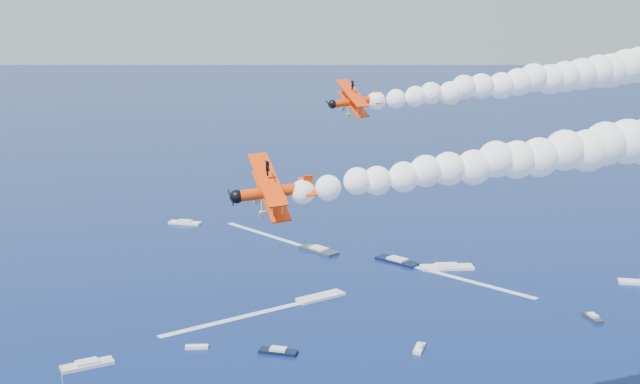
{
  "coord_description": "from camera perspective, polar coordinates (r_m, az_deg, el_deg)",
  "views": [
    {
      "loc": [
        2.58,
        -69.69,
        73.25
      ],
      "look_at": [
        3.53,
        23.19,
        52.06
      ],
      "focal_mm": 46.7,
      "sensor_mm": 36.0,
      "label": 1
    }
  ],
  "objects": [
    {
      "name": "biplane_lead",
      "position": [
        107.82,
        2.41,
        6.21
      ],
      "size": [
        9.4,
        10.83,
        7.65
      ],
      "primitive_type": null,
      "rotation": [
        -0.35,
        0.07,
        3.46
      ],
      "color": "#F63605"
    },
    {
      "name": "smoke_trail_lead",
      "position": [
        121.17,
        15.42,
        7.54
      ],
      "size": [
        59.62,
        38.74,
        10.43
      ],
      "primitive_type": null,
      "rotation": [
        0.0,
        0.0,
        3.46
      ],
      "color": "white"
    },
    {
      "name": "biplane_trail",
      "position": [
        80.92,
        -3.19,
        0.02
      ],
      "size": [
        10.73,
        12.62,
        9.23
      ],
      "primitive_type": null,
      "rotation": [
        -0.37,
        0.07,
        3.4
      ],
      "color": "#FB3A05"
    },
    {
      "name": "spectator_boats",
      "position": [
        200.42,
        -2.9,
        -8.5
      ],
      "size": [
        211.12,
        179.94,
        0.7
      ],
      "color": "black",
      "rests_on": "ground"
    },
    {
      "name": "smoke_trail_trail",
      "position": [
        91.08,
        14.91,
        2.47
      ],
      "size": [
        59.39,
        33.51,
        10.43
      ],
      "primitive_type": null,
      "rotation": [
        0.0,
        0.0,
        3.4
      ],
      "color": "white"
    },
    {
      "name": "boat_wakes",
      "position": [
        230.87,
        0.21,
        -5.64
      ],
      "size": [
        92.79,
        100.3,
        0.04
      ],
      "color": "white",
      "rests_on": "ground"
    }
  ]
}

